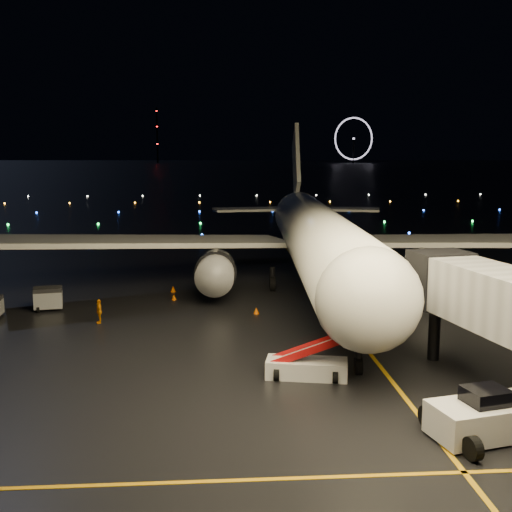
{
  "coord_description": "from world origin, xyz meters",
  "views": [
    {
      "loc": [
        2.36,
        -32.46,
        12.22
      ],
      "look_at": [
        5.48,
        12.0,
        5.0
      ],
      "focal_mm": 45.0,
      "sensor_mm": 36.0,
      "label": 1
    }
  ],
  "objects_px": {
    "pushback_tug": "(485,413)",
    "belt_loader": "(307,349)",
    "crew_c": "(99,311)",
    "airliner": "(315,201)",
    "baggage_cart_1": "(48,299)"
  },
  "relations": [
    {
      "from": "pushback_tug",
      "to": "crew_c",
      "type": "bearing_deg",
      "value": 121.22
    },
    {
      "from": "crew_c",
      "to": "baggage_cart_1",
      "type": "relative_size",
      "value": 0.83
    },
    {
      "from": "airliner",
      "to": "pushback_tug",
      "type": "distance_m",
      "value": 33.07
    },
    {
      "from": "airliner",
      "to": "crew_c",
      "type": "height_order",
      "value": "airliner"
    },
    {
      "from": "belt_loader",
      "to": "crew_c",
      "type": "bearing_deg",
      "value": 148.93
    },
    {
      "from": "pushback_tug",
      "to": "baggage_cart_1",
      "type": "distance_m",
      "value": 34.66
    },
    {
      "from": "pushback_tug",
      "to": "belt_loader",
      "type": "xyz_separation_m",
      "value": [
        -6.56,
        8.04,
        0.46
      ]
    },
    {
      "from": "belt_loader",
      "to": "crew_c",
      "type": "distance_m",
      "value": 18.08
    },
    {
      "from": "airliner",
      "to": "crew_c",
      "type": "xyz_separation_m",
      "value": [
        -17.57,
        -12.04,
        -6.97
      ]
    },
    {
      "from": "belt_loader",
      "to": "crew_c",
      "type": "height_order",
      "value": "belt_loader"
    },
    {
      "from": "airliner",
      "to": "pushback_tug",
      "type": "relative_size",
      "value": 11.89
    },
    {
      "from": "airliner",
      "to": "belt_loader",
      "type": "height_order",
      "value": "airliner"
    },
    {
      "from": "pushback_tug",
      "to": "belt_loader",
      "type": "bearing_deg",
      "value": 116.0
    },
    {
      "from": "pushback_tug",
      "to": "crew_c",
      "type": "height_order",
      "value": "pushback_tug"
    },
    {
      "from": "airliner",
      "to": "pushback_tug",
      "type": "xyz_separation_m",
      "value": [
        2.29,
        -32.3,
        -6.74
      ]
    }
  ]
}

